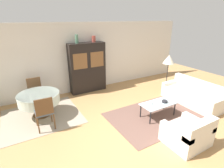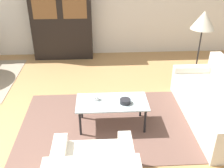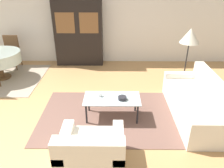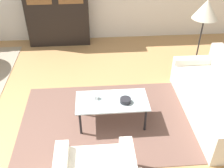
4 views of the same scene
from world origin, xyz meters
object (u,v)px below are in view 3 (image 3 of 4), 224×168
Objects in this scene: dining_chair_far at (11,49)px; floor_lamp at (190,37)px; armchair at (91,153)px; display_cabinet at (79,33)px; couch at (198,104)px; cup at (100,95)px; bowl at (122,98)px; coffee_table at (112,100)px.

floor_lamp reaches higher than dining_chair_far.
display_cabinet is at bearing 100.14° from armchair.
couch reaches higher than armchair.
couch is 1.66m from floor_lamp.
floor_lamp reaches higher than armchair.
armchair is 4.35m from display_cabinet.
cup is (0.04, 1.36, 0.20)m from armchair.
display_cabinet is 2.06× the size of dining_chair_far.
couch is 5.45m from dining_chair_far.
floor_lamp is (2.85, -1.52, 0.28)m from display_cabinet.
display_cabinet is 24.13× the size of cup.
armchair reaches higher than bowl.
floor_lamp reaches higher than cup.
bowl is (1.24, -2.99, -0.50)m from display_cabinet.
cup is (0.80, -2.87, -0.50)m from display_cabinet.
bowl reaches higher than coffee_table.
display_cabinet reaches higher than armchair.
couch is at bearing 34.17° from armchair.
floor_lamp reaches higher than couch.
armchair is at bearing -111.29° from bowl.
couch reaches higher than cup.
dining_chair_far reaches higher than cup.
floor_lamp is at bearing 37.92° from coffee_table.
display_cabinet is 1.33× the size of floor_lamp.
bowl is (3.28, -2.69, -0.08)m from dining_chair_far.
armchair is 0.98× the size of dining_chair_far.
couch is 12.49× the size of bowl.
dining_chair_far is (-3.08, 2.64, 0.16)m from coffee_table.
couch is 1.55m from bowl.
bowl is (0.20, -0.06, 0.08)m from coffee_table.
cup is at bearing 137.83° from dining_chair_far.
couch is 4.04m from display_cabinet.
dining_chair_far reaches higher than armchair.
display_cabinet is at bearing 112.48° from bowl.
armchair is at bearing -127.81° from floor_lamp.
display_cabinet is at bearing 43.99° from couch.
dining_chair_far is at bearing -171.62° from display_cabinet.
display_cabinet is at bearing 109.52° from coffee_table.
coffee_table is 0.22m from bowl.
cup is at bearing 88.11° from armchair.
coffee_table is at bearing -15.38° from cup.
cup is 0.45m from bowl.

